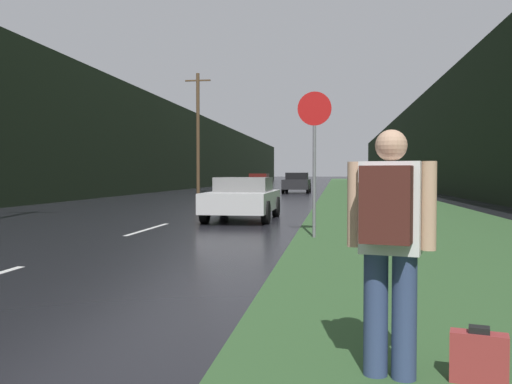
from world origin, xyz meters
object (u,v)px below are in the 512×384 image
(hitchhiker_with_backpack, at_px, (390,237))
(suitcase, at_px, (479,359))
(car_oncoming, at_px, (260,182))
(car_passing_near, at_px, (243,198))
(stop_sign, at_px, (314,148))
(car_passing_far, at_px, (297,183))

(hitchhiker_with_backpack, height_order, suitcase, hitchhiker_with_backpack)
(suitcase, bearing_deg, hitchhiker_with_backpack, -165.38)
(suitcase, distance_m, car_oncoming, 43.38)
(car_passing_near, distance_m, car_oncoming, 30.59)
(stop_sign, bearing_deg, car_oncoming, 99.79)
(car_passing_far, bearing_deg, suitcase, 95.82)
(car_passing_far, bearing_deg, stop_sign, 94.71)
(hitchhiker_with_backpack, xyz_separation_m, suitcase, (0.57, 0.01, -0.78))
(stop_sign, bearing_deg, car_passing_far, 94.71)
(hitchhiker_with_backpack, distance_m, car_oncoming, 43.29)
(hitchhiker_with_backpack, bearing_deg, car_passing_far, 108.85)
(car_passing_far, relative_size, car_oncoming, 1.00)
(stop_sign, xyz_separation_m, suitcase, (1.35, -7.93, -1.75))
(car_passing_far, bearing_deg, car_passing_near, 90.00)
(suitcase, height_order, car_oncoming, car_oncoming)
(stop_sign, xyz_separation_m, hitchhiker_with_backpack, (0.79, -7.94, -0.97))
(hitchhiker_with_backpack, distance_m, car_passing_near, 12.77)
(stop_sign, height_order, hitchhiker_with_backpack, stop_sign)
(stop_sign, height_order, car_passing_near, stop_sign)
(suitcase, relative_size, car_oncoming, 0.09)
(stop_sign, xyz_separation_m, car_oncoming, (-6.01, 34.82, -1.20))
(car_passing_near, relative_size, car_oncoming, 0.93)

